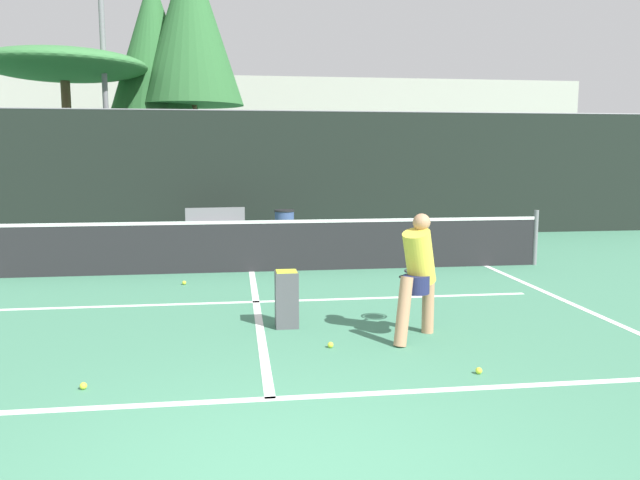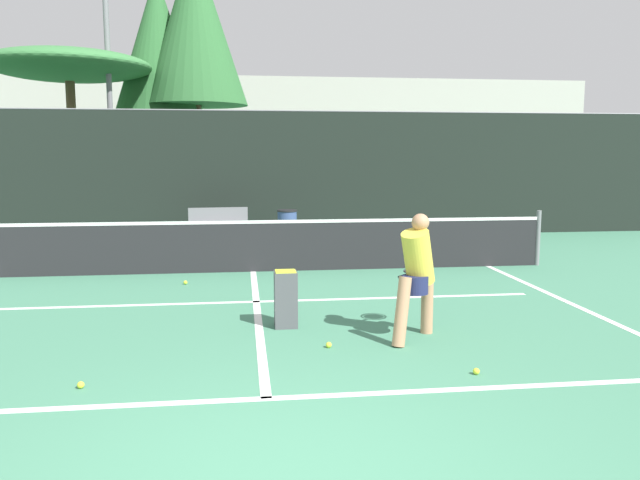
{
  "view_description": "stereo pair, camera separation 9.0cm",
  "coord_description": "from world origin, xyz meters",
  "px_view_note": "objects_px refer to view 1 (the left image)",
  "views": [
    {
      "loc": [
        -0.27,
        -3.72,
        2.13
      ],
      "look_at": [
        0.89,
        4.83,
        0.95
      ],
      "focal_mm": 35.0,
      "sensor_mm": 36.0,
      "label": 1
    },
    {
      "loc": [
        -0.18,
        -3.73,
        2.13
      ],
      "look_at": [
        0.89,
        4.83,
        0.95
      ],
      "focal_mm": 35.0,
      "sensor_mm": 36.0,
      "label": 2
    }
  ],
  "objects_px": {
    "ball_hopper": "(287,298)",
    "parked_car": "(232,204)",
    "player_practicing": "(418,272)",
    "trash_bin": "(284,226)",
    "courtside_bench": "(216,224)"
  },
  "relations": [
    {
      "from": "trash_bin",
      "to": "parked_car",
      "type": "relative_size",
      "value": 0.19
    },
    {
      "from": "trash_bin",
      "to": "parked_car",
      "type": "distance_m",
      "value": 4.61
    },
    {
      "from": "ball_hopper",
      "to": "parked_car",
      "type": "distance_m",
      "value": 11.88
    },
    {
      "from": "player_practicing",
      "to": "courtside_bench",
      "type": "relative_size",
      "value": 1.01
    },
    {
      "from": "player_practicing",
      "to": "courtside_bench",
      "type": "bearing_deg",
      "value": 60.88
    },
    {
      "from": "trash_bin",
      "to": "player_practicing",
      "type": "bearing_deg",
      "value": -83.56
    },
    {
      "from": "player_practicing",
      "to": "ball_hopper",
      "type": "bearing_deg",
      "value": 109.16
    },
    {
      "from": "player_practicing",
      "to": "trash_bin",
      "type": "height_order",
      "value": "player_practicing"
    },
    {
      "from": "trash_bin",
      "to": "parked_car",
      "type": "height_order",
      "value": "parked_car"
    },
    {
      "from": "trash_bin",
      "to": "courtside_bench",
      "type": "bearing_deg",
      "value": 172.74
    },
    {
      "from": "ball_hopper",
      "to": "parked_car",
      "type": "xyz_separation_m",
      "value": [
        -0.7,
        11.86,
        0.25
      ]
    },
    {
      "from": "parked_car",
      "to": "ball_hopper",
      "type": "bearing_deg",
      "value": -86.6
    },
    {
      "from": "trash_bin",
      "to": "parked_car",
      "type": "xyz_separation_m",
      "value": [
        -1.27,
        4.43,
        0.22
      ]
    },
    {
      "from": "player_practicing",
      "to": "trash_bin",
      "type": "distance_m",
      "value": 8.16
    },
    {
      "from": "courtside_bench",
      "to": "ball_hopper",
      "type": "bearing_deg",
      "value": -87.0
    }
  ]
}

